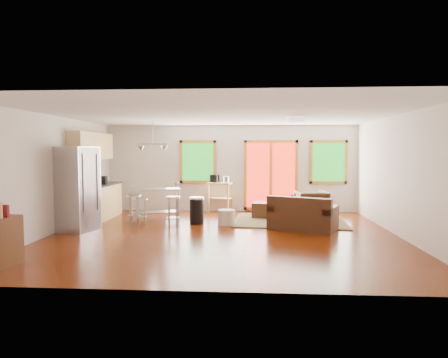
# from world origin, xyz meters

# --- Properties ---
(floor) EXTENTS (7.50, 7.00, 0.02)m
(floor) POSITION_xyz_m (0.00, 0.00, -0.01)
(floor) COLOR #3C1101
(floor) RESTS_ON ground
(ceiling) EXTENTS (7.50, 7.00, 0.02)m
(ceiling) POSITION_xyz_m (0.00, 0.00, 2.61)
(ceiling) COLOR silver
(ceiling) RESTS_ON ground
(back_wall) EXTENTS (7.50, 0.02, 2.60)m
(back_wall) POSITION_xyz_m (0.00, 3.51, 1.30)
(back_wall) COLOR beige
(back_wall) RESTS_ON ground
(left_wall) EXTENTS (0.02, 7.00, 2.60)m
(left_wall) POSITION_xyz_m (-3.76, 0.00, 1.30)
(left_wall) COLOR beige
(left_wall) RESTS_ON ground
(right_wall) EXTENTS (0.02, 7.00, 2.60)m
(right_wall) POSITION_xyz_m (3.76, 0.00, 1.30)
(right_wall) COLOR beige
(right_wall) RESTS_ON ground
(front_wall) EXTENTS (7.50, 0.02, 2.60)m
(front_wall) POSITION_xyz_m (0.00, -3.51, 1.30)
(front_wall) COLOR beige
(front_wall) RESTS_ON ground
(window_left) EXTENTS (1.10, 0.05, 1.30)m
(window_left) POSITION_xyz_m (-1.00, 3.46, 1.50)
(window_left) COLOR #166016
(window_left) RESTS_ON back_wall
(french_doors) EXTENTS (1.60, 0.05, 2.10)m
(french_doors) POSITION_xyz_m (1.20, 3.46, 1.10)
(french_doors) COLOR red
(french_doors) RESTS_ON back_wall
(window_right) EXTENTS (1.10, 0.05, 1.30)m
(window_right) POSITION_xyz_m (2.90, 3.46, 1.50)
(window_right) COLOR #166016
(window_right) RESTS_ON back_wall
(rug) EXTENTS (2.94, 2.33, 0.03)m
(rug) POSITION_xyz_m (1.60, 1.80, 0.01)
(rug) COLOR #3B5433
(rug) RESTS_ON floor
(loveseat) EXTENTS (1.69, 1.37, 0.79)m
(loveseat) POSITION_xyz_m (1.79, 0.70, 0.31)
(loveseat) COLOR black
(loveseat) RESTS_ON floor
(coffee_table) EXTENTS (1.17, 0.87, 0.42)m
(coffee_table) POSITION_xyz_m (2.06, 1.83, 0.36)
(coffee_table) COLOR #3C1D0A
(coffee_table) RESTS_ON floor
(armchair) EXTENTS (0.88, 0.84, 0.82)m
(armchair) POSITION_xyz_m (2.25, 2.38, 0.41)
(armchair) COLOR black
(armchair) RESTS_ON floor
(ottoman) EXTENTS (0.73, 0.73, 0.42)m
(ottoman) POSITION_xyz_m (0.98, 2.38, 0.21)
(ottoman) COLOR black
(ottoman) RESTS_ON floor
(pouf) EXTENTS (0.47, 0.47, 0.37)m
(pouf) POSITION_xyz_m (-0.00, 1.21, 0.19)
(pouf) COLOR beige
(pouf) RESTS_ON floor
(vase) EXTENTS (0.21, 0.22, 0.30)m
(vase) POSITION_xyz_m (1.68, 1.87, 0.51)
(vase) COLOR silver
(vase) RESTS_ON coffee_table
(cabinets) EXTENTS (0.64, 2.24, 2.30)m
(cabinets) POSITION_xyz_m (-3.49, 1.70, 0.93)
(cabinets) COLOR tan
(cabinets) RESTS_ON floor
(refrigerator) EXTENTS (0.95, 0.94, 1.92)m
(refrigerator) POSITION_xyz_m (-3.34, 0.23, 0.96)
(refrigerator) COLOR #B7BABC
(refrigerator) RESTS_ON floor
(island) EXTENTS (1.43, 0.94, 0.84)m
(island) POSITION_xyz_m (-1.91, 1.70, 0.58)
(island) COLOR #B7BABC
(island) RESTS_ON floor
(cup) EXTENTS (0.13, 0.11, 0.11)m
(cup) POSITION_xyz_m (-1.30, 1.53, 1.01)
(cup) COLOR silver
(cup) RESTS_ON island
(bar_stool_a) EXTENTS (0.46, 0.46, 0.74)m
(bar_stool_a) POSITION_xyz_m (-2.30, 1.15, 0.55)
(bar_stool_a) COLOR #B7BABC
(bar_stool_a) RESTS_ON floor
(bar_stool_b) EXTENTS (0.35, 0.35, 0.66)m
(bar_stool_b) POSITION_xyz_m (-2.11, 1.12, 0.49)
(bar_stool_b) COLOR #B7BABC
(bar_stool_b) RESTS_ON floor
(bar_stool_c) EXTENTS (0.38, 0.38, 0.74)m
(bar_stool_c) POSITION_xyz_m (-1.26, 0.84, 0.55)
(bar_stool_c) COLOR #B7BABC
(bar_stool_c) RESTS_ON floor
(trash_can) EXTENTS (0.44, 0.44, 0.67)m
(trash_can) POSITION_xyz_m (-0.75, 1.30, 0.34)
(trash_can) COLOR black
(trash_can) RESTS_ON floor
(kitchen_cart) EXTENTS (0.83, 0.66, 1.11)m
(kitchen_cart) POSITION_xyz_m (-0.33, 3.36, 0.76)
(kitchen_cart) COLOR tan
(kitchen_cart) RESTS_ON floor
(ceiling_flush) EXTENTS (0.35, 0.35, 0.12)m
(ceiling_flush) POSITION_xyz_m (1.60, 0.60, 2.53)
(ceiling_flush) COLOR white
(ceiling_flush) RESTS_ON ceiling
(pendant_light) EXTENTS (0.80, 0.18, 0.79)m
(pendant_light) POSITION_xyz_m (-1.90, 1.50, 1.90)
(pendant_light) COLOR gray
(pendant_light) RESTS_ON ceiling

